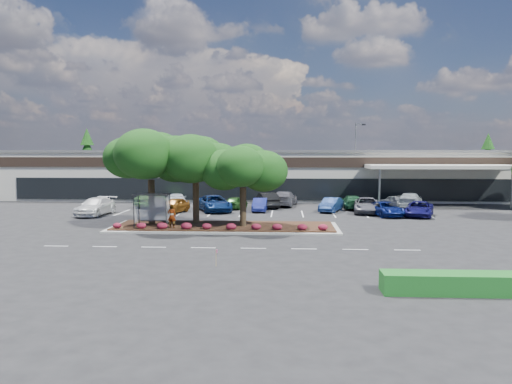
# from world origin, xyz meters

# --- Properties ---
(ground) EXTENTS (160.00, 160.00, 0.00)m
(ground) POSITION_xyz_m (0.00, 0.00, 0.00)
(ground) COLOR black
(ground) RESTS_ON ground
(retail_store) EXTENTS (80.40, 25.20, 6.25)m
(retail_store) POSITION_xyz_m (0.06, 33.91, 3.15)
(retail_store) COLOR beige
(retail_store) RESTS_ON ground
(landscape_island) EXTENTS (18.00, 6.00, 0.26)m
(landscape_island) POSITION_xyz_m (-2.00, 4.00, 0.12)
(landscape_island) COLOR gray
(landscape_island) RESTS_ON ground
(lane_markings) EXTENTS (33.12, 20.06, 0.01)m
(lane_markings) POSITION_xyz_m (-0.14, 10.42, 0.01)
(lane_markings) COLOR silver
(lane_markings) RESTS_ON ground
(shrub_row) EXTENTS (17.00, 0.80, 0.50)m
(shrub_row) POSITION_xyz_m (-2.00, 1.90, 0.51)
(shrub_row) COLOR maroon
(shrub_row) RESTS_ON landscape_island
(bus_shelter) EXTENTS (2.75, 1.55, 2.59)m
(bus_shelter) POSITION_xyz_m (-7.50, 2.95, 2.31)
(bus_shelter) COLOR black
(bus_shelter) RESTS_ON landscape_island
(island_tree_west) EXTENTS (7.20, 7.20, 7.89)m
(island_tree_west) POSITION_xyz_m (-8.00, 4.50, 4.21)
(island_tree_west) COLOR #0E340B
(island_tree_west) RESTS_ON landscape_island
(island_tree_mid) EXTENTS (6.60, 6.60, 7.32)m
(island_tree_mid) POSITION_xyz_m (-4.50, 5.20, 3.92)
(island_tree_mid) COLOR #0E340B
(island_tree_mid) RESTS_ON landscape_island
(island_tree_east) EXTENTS (5.80, 5.80, 6.50)m
(island_tree_east) POSITION_xyz_m (-0.50, 3.70, 3.51)
(island_tree_east) COLOR #0E340B
(island_tree_east) RESTS_ON landscape_island
(hedge_south_east) EXTENTS (6.00, 1.30, 0.90)m
(hedge_south_east) POSITION_xyz_m (10.00, -13.50, 0.45)
(hedge_south_east) COLOR #115419
(hedge_south_east) RESTS_ON ground
(conifer_north_west) EXTENTS (4.40, 4.40, 10.00)m
(conifer_north_west) POSITION_xyz_m (-30.00, 46.00, 5.00)
(conifer_north_west) COLOR #0E340B
(conifer_north_west) RESTS_ON ground
(conifer_north_east) EXTENTS (3.96, 3.96, 9.00)m
(conifer_north_east) POSITION_xyz_m (34.00, 44.00, 4.50)
(conifer_north_east) COLOR #0E340B
(conifer_north_east) RESTS_ON ground
(person_waiting) EXTENTS (0.70, 0.50, 1.81)m
(person_waiting) POSITION_xyz_m (-5.87, 2.38, 1.16)
(person_waiting) COLOR #594C47
(person_waiting) RESTS_ON landscape_island
(light_pole) EXTENTS (1.40, 0.83, 9.55)m
(light_pole) POSITION_xyz_m (11.43, 26.51, 4.22)
(light_pole) COLOR gray
(light_pole) RESTS_ON ground
(survey_stake) EXTENTS (0.08, 0.14, 0.91)m
(survey_stake) POSITION_xyz_m (-0.86, -9.01, 0.59)
(survey_stake) COLOR tan
(survey_stake) RESTS_ON ground
(car_0) EXTENTS (2.77, 5.85, 1.65)m
(car_0) POSITION_xyz_m (-15.38, 11.50, 0.82)
(car_0) COLOR silver
(car_0) RESTS_ON ground
(car_1) EXTENTS (3.08, 5.19, 1.66)m
(car_1) POSITION_xyz_m (-9.86, 13.47, 0.83)
(car_1) COLOR #4E4F54
(car_1) RESTS_ON ground
(car_2) EXTENTS (2.87, 4.70, 1.49)m
(car_2) POSITION_xyz_m (-8.22, 13.54, 0.75)
(car_2) COLOR brown
(car_2) RESTS_ON ground
(car_3) EXTENTS (4.72, 6.48, 1.64)m
(car_3) POSITION_xyz_m (-4.43, 15.07, 0.82)
(car_3) COLOR navy
(car_3) RESTS_ON ground
(car_4) EXTENTS (1.52, 4.07, 1.33)m
(car_4) POSITION_xyz_m (0.24, 15.50, 0.66)
(car_4) COLOR navy
(car_4) RESTS_ON ground
(car_5) EXTENTS (2.94, 4.59, 1.43)m
(car_5) POSITION_xyz_m (7.45, 15.47, 0.71)
(car_5) COLOR navy
(car_5) RESTS_ON ground
(car_6) EXTENTS (3.12, 5.78, 1.54)m
(car_6) POSITION_xyz_m (10.88, 14.56, 0.77)
(car_6) COLOR slate
(car_6) RESTS_ON ground
(car_7) EXTENTS (3.47, 5.26, 1.34)m
(car_7) POSITION_xyz_m (12.25, 12.35, 0.67)
(car_7) COLOR navy
(car_7) RESTS_ON ground
(car_8) EXTENTS (3.88, 5.61, 1.42)m
(car_8) POSITION_xyz_m (15.38, 12.25, 0.71)
(car_8) COLOR #131154
(car_8) RESTS_ON ground
(car_9) EXTENTS (3.34, 4.86, 1.52)m
(car_9) POSITION_xyz_m (-11.76, 18.71, 0.76)
(car_9) COLOR #295622
(car_9) RESTS_ON ground
(car_10) EXTENTS (3.63, 5.87, 1.59)m
(car_10) POSITION_xyz_m (-9.00, 17.83, 0.79)
(car_10) COLOR silver
(car_10) RESTS_ON ground
(car_11) EXTENTS (2.51, 4.18, 1.33)m
(car_11) POSITION_xyz_m (-2.44, 17.60, 0.67)
(car_11) COLOR #1F4919
(car_11) RESTS_ON ground
(car_12) EXTENTS (3.19, 6.05, 1.67)m
(car_12) POSITION_xyz_m (2.73, 20.60, 0.84)
(car_12) COLOR #56555D
(car_12) RESTS_ON ground
(car_13) EXTENTS (3.05, 5.33, 1.66)m
(car_13) POSITION_xyz_m (0.80, 18.63, 0.83)
(car_13) COLOR black
(car_13) RESTS_ON ground
(car_14) EXTENTS (2.09, 4.96, 1.43)m
(car_14) POSITION_xyz_m (9.90, 18.18, 0.71)
(car_14) COLOR #1C4C2B
(car_14) RESTS_ON ground
(car_15) EXTENTS (3.02, 4.22, 1.34)m
(car_15) POSITION_xyz_m (14.65, 19.93, 0.67)
(car_15) COLOR silver
(car_15) RESTS_ON ground
(car_16) EXTENTS (4.01, 6.12, 1.65)m
(car_16) POSITION_xyz_m (16.25, 19.33, 0.82)
(car_16) COLOR #A7AEB4
(car_16) RESTS_ON ground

